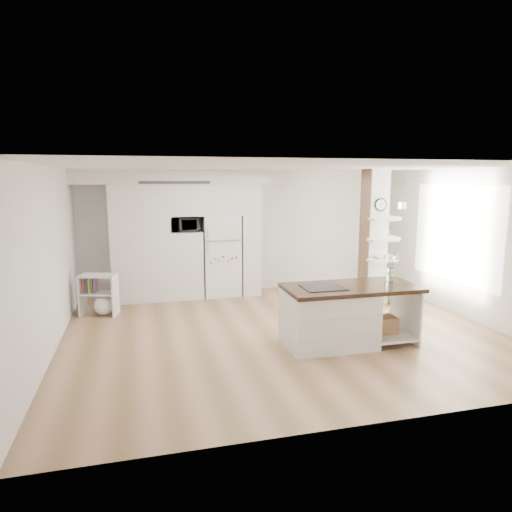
{
  "coord_description": "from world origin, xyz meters",
  "views": [
    {
      "loc": [
        -2.24,
        -6.93,
        2.52
      ],
      "look_at": [
        -0.2,
        0.9,
        1.14
      ],
      "focal_mm": 32.0,
      "sensor_mm": 36.0,
      "label": 1
    }
  ],
  "objects": [
    {
      "name": "floor",
      "position": [
        0.0,
        0.0,
        0.0
      ],
      "size": [
        7.0,
        6.0,
        0.01
      ],
      "primitive_type": "cube",
      "color": "tan",
      "rests_on": "ground"
    },
    {
      "name": "pendant_light",
      "position": [
        1.7,
        0.15,
        2.12
      ],
      "size": [
        0.12,
        0.12,
        0.1
      ],
      "primitive_type": "cylinder",
      "color": "white",
      "rests_on": "room"
    },
    {
      "name": "floor_plant_b",
      "position": [
        2.67,
        0.99,
        0.22
      ],
      "size": [
        0.27,
        0.27,
        0.43
      ],
      "primitive_type": "imported",
      "rotation": [
        0.0,
        0.0,
        0.13
      ],
      "color": "#436D2B",
      "rests_on": "floor"
    },
    {
      "name": "cabinet_wall",
      "position": [
        -1.45,
        2.67,
        1.51
      ],
      "size": [
        4.0,
        0.71,
        2.7
      ],
      "color": "white",
      "rests_on": "floor"
    },
    {
      "name": "decor_bowl",
      "position": [
        2.3,
        0.9,
        1.0
      ],
      "size": [
        0.22,
        0.22,
        0.05
      ],
      "primitive_type": "imported",
      "color": "white",
      "rests_on": "column"
    },
    {
      "name": "refrigerator",
      "position": [
        -0.53,
        2.68,
        0.88
      ],
      "size": [
        0.78,
        0.69,
        1.75
      ],
      "color": "white",
      "rests_on": "floor"
    },
    {
      "name": "microwave",
      "position": [
        -1.27,
        2.62,
        1.57
      ],
      "size": [
        0.54,
        0.37,
        0.3
      ],
      "primitive_type": "imported",
      "color": "#2D2D2D",
      "rests_on": "cabinet_wall"
    },
    {
      "name": "shelf_plant",
      "position": [
        2.63,
        1.3,
        1.52
      ],
      "size": [
        0.27,
        0.23,
        0.3
      ],
      "primitive_type": "imported",
      "color": "#436D2B",
      "rests_on": "column"
    },
    {
      "name": "kitchen_island",
      "position": [
        0.62,
        -0.78,
        0.48
      ],
      "size": [
        2.04,
        0.97,
        1.48
      ],
      "rotation": [
        0.0,
        0.0,
        -0.0
      ],
      "color": "white",
      "rests_on": "floor"
    },
    {
      "name": "floor_plant_a",
      "position": [
        2.24,
        1.35,
        0.22
      ],
      "size": [
        0.25,
        0.21,
        0.43
      ],
      "primitive_type": "imported",
      "rotation": [
        0.0,
        0.0,
        -0.07
      ],
      "color": "#436D2B",
      "rests_on": "floor"
    },
    {
      "name": "bookshelf",
      "position": [
        -2.97,
        1.74,
        0.33
      ],
      "size": [
        0.72,
        0.53,
        0.77
      ],
      "rotation": [
        0.0,
        0.0,
        -0.27
      ],
      "color": "white",
      "rests_on": "floor"
    },
    {
      "name": "window",
      "position": [
        3.48,
        0.3,
        1.5
      ],
      "size": [
        0.0,
        2.4,
        2.4
      ],
      "primitive_type": "plane",
      "rotation": [
        1.57,
        0.0,
        -1.57
      ],
      "color": "white",
      "rests_on": "room"
    },
    {
      "name": "room",
      "position": [
        0.0,
        0.0,
        1.86
      ],
      "size": [
        7.04,
        6.04,
        2.72
      ],
      "color": "white",
      "rests_on": "ground"
    },
    {
      "name": "column",
      "position": [
        2.38,
        1.13,
        1.35
      ],
      "size": [
        0.69,
        0.9,
        2.7
      ],
      "color": "silver",
      "rests_on": "floor"
    }
  ]
}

